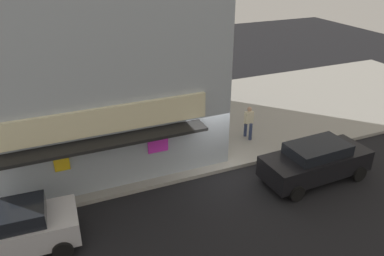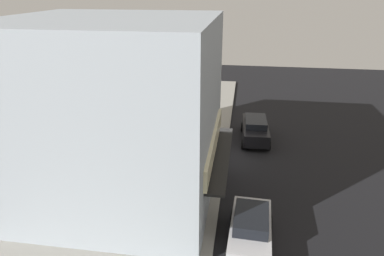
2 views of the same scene
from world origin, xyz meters
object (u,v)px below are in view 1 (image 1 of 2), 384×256
(fire_hydrant, at_px, (102,173))
(parked_car_silver, at_px, (12,230))
(parked_car_black, at_px, (316,161))
(pedestrian, at_px, (249,121))
(trash_can, at_px, (14,179))
(traffic_light, at_px, (209,87))

(fire_hydrant, relative_size, parked_car_silver, 0.20)
(fire_hydrant, height_order, parked_car_black, parked_car_black)
(fire_hydrant, relative_size, pedestrian, 0.49)
(parked_car_silver, relative_size, parked_car_black, 0.86)
(pedestrian, xyz_separation_m, parked_car_black, (0.78, -3.99, -0.21))
(pedestrian, height_order, parked_car_silver, pedestrian)
(pedestrian, xyz_separation_m, parked_car_silver, (-10.56, -3.61, -0.22))
(pedestrian, bearing_deg, fire_hydrant, -172.58)
(trash_can, relative_size, parked_car_black, 0.20)
(traffic_light, xyz_separation_m, parked_car_silver, (-7.78, -2.41, -2.78))
(trash_can, xyz_separation_m, pedestrian, (10.55, 0.19, 0.44))
(traffic_light, relative_size, pedestrian, 3.29)
(pedestrian, bearing_deg, traffic_light, -156.51)
(pedestrian, bearing_deg, trash_can, -178.99)
(fire_hydrant, distance_m, parked_car_black, 8.68)
(traffic_light, height_order, trash_can, traffic_light)
(trash_can, bearing_deg, parked_car_black, -18.57)
(fire_hydrant, height_order, parked_car_silver, parked_car_silver)
(traffic_light, relative_size, parked_car_silver, 1.36)
(fire_hydrant, relative_size, parked_car_black, 0.18)
(traffic_light, distance_m, trash_can, 8.40)
(pedestrian, relative_size, parked_car_black, 0.36)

